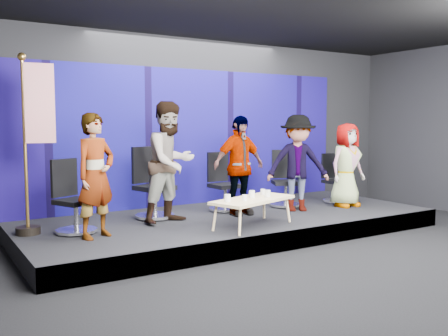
{
  "coord_description": "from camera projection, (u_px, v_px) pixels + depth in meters",
  "views": [
    {
      "loc": [
        -4.55,
        -4.62,
        1.9
      ],
      "look_at": [
        -0.2,
        2.4,
        1.13
      ],
      "focal_mm": 40.0,
      "sensor_mm": 36.0,
      "label": 1
    }
  ],
  "objects": [
    {
      "name": "mug_b",
      "position": [
        245.0,
        198.0,
        7.37
      ],
      "size": [
        0.08,
        0.08,
        0.09
      ],
      "primitive_type": "cylinder",
      "color": "silver",
      "rests_on": "coffee_table"
    },
    {
      "name": "panelist_b",
      "position": [
        171.0,
        162.0,
        7.86
      ],
      "size": [
        1.1,
        0.96,
        1.92
      ],
      "primitive_type": "imported",
      "rotation": [
        0.0,
        0.0,
        0.28
      ],
      "color": "black",
      "rests_on": "riser"
    },
    {
      "name": "room_walls",
      "position": [
        338.0,
        79.0,
        6.25
      ],
      "size": [
        10.02,
        8.02,
        3.51
      ],
      "color": "black",
      "rests_on": "ground"
    },
    {
      "name": "panelist_a",
      "position": [
        96.0,
        176.0,
        6.83
      ],
      "size": [
        0.74,
        0.63,
        1.72
      ],
      "primitive_type": "imported",
      "rotation": [
        0.0,
        0.0,
        0.42
      ],
      "color": "black",
      "rests_on": "riser"
    },
    {
      "name": "mug_e",
      "position": [
        263.0,
        192.0,
        7.97
      ],
      "size": [
        0.08,
        0.08,
        0.09
      ],
      "primitive_type": "cylinder",
      "color": "silver",
      "rests_on": "coffee_table"
    },
    {
      "name": "flag_stand",
      "position": [
        35.0,
        139.0,
        7.02
      ],
      "size": [
        0.58,
        0.34,
        2.55
      ],
      "rotation": [
        0.0,
        0.0,
        -0.17
      ],
      "color": "black",
      "rests_on": "riser"
    },
    {
      "name": "mug_a",
      "position": [
        227.0,
        198.0,
        7.28
      ],
      "size": [
        0.09,
        0.09,
        0.11
      ],
      "primitive_type": "cylinder",
      "color": "silver",
      "rests_on": "coffee_table"
    },
    {
      "name": "panelist_c",
      "position": [
        239.0,
        166.0,
        8.52
      ],
      "size": [
        1.02,
        0.46,
        1.7
      ],
      "primitive_type": "imported",
      "rotation": [
        0.0,
        0.0,
        0.05
      ],
      "color": "black",
      "rests_on": "riser"
    },
    {
      "name": "mug_c",
      "position": [
        252.0,
        194.0,
        7.68
      ],
      "size": [
        0.09,
        0.09,
        0.11
      ],
      "primitive_type": "cylinder",
      "color": "silver",
      "rests_on": "coffee_table"
    },
    {
      "name": "panelist_e",
      "position": [
        347.0,
        165.0,
        9.38
      ],
      "size": [
        0.78,
        0.52,
        1.57
      ],
      "primitive_type": "imported",
      "rotation": [
        0.0,
        0.0,
        0.03
      ],
      "color": "black",
      "rests_on": "riser"
    },
    {
      "name": "backdrop",
      "position": [
        191.0,
        137.0,
        9.67
      ],
      "size": [
        7.0,
        0.08,
        2.6
      ],
      "primitive_type": "cube",
      "color": "#130650",
      "rests_on": "riser"
    },
    {
      "name": "panelist_d",
      "position": [
        298.0,
        163.0,
        8.92
      ],
      "size": [
        1.28,
        1.07,
        1.72
      ],
      "primitive_type": "imported",
      "rotation": [
        0.0,
        0.0,
        -0.46
      ],
      "color": "black",
      "rests_on": "riser"
    },
    {
      "name": "chair_a",
      "position": [
        73.0,
        209.0,
        7.18
      ],
      "size": [
        0.79,
        0.79,
        1.06
      ],
      "rotation": [
        0.0,
        0.0,
        0.42
      ],
      "color": "silver",
      "rests_on": "riser"
    },
    {
      "name": "riser",
      "position": [
        231.0,
        224.0,
        8.57
      ],
      "size": [
        7.0,
        3.0,
        0.3
      ],
      "primitive_type": "cube",
      "color": "black",
      "rests_on": "ground"
    },
    {
      "name": "ground",
      "position": [
        334.0,
        268.0,
        6.47
      ],
      "size": [
        10.0,
        10.0,
        0.0
      ],
      "primitive_type": "plane",
      "color": "black",
      "rests_on": "ground"
    },
    {
      "name": "chair_e",
      "position": [
        335.0,
        186.0,
        9.91
      ],
      "size": [
        0.56,
        0.56,
        0.97
      ],
      "rotation": [
        0.0,
        0.0,
        0.03
      ],
      "color": "silver",
      "rests_on": "riser"
    },
    {
      "name": "mug_d",
      "position": [
        267.0,
        194.0,
        7.71
      ],
      "size": [
        0.09,
        0.09,
        0.11
      ],
      "primitive_type": "cylinder",
      "color": "silver",
      "rests_on": "coffee_table"
    },
    {
      "name": "coffee_table",
      "position": [
        253.0,
        201.0,
        7.6
      ],
      "size": [
        1.53,
        1.01,
        0.43
      ],
      "rotation": [
        0.0,
        0.0,
        0.32
      ],
      "color": "tan",
      "rests_on": "riser"
    },
    {
      "name": "chair_b",
      "position": [
        152.0,
        195.0,
        8.29
      ],
      "size": [
        0.83,
        0.83,
        1.18
      ],
      "rotation": [
        0.0,
        0.0,
        0.28
      ],
      "color": "silver",
      "rests_on": "riser"
    },
    {
      "name": "chair_c",
      "position": [
        223.0,
        191.0,
        8.99
      ],
      "size": [
        0.62,
        0.62,
        1.05
      ],
      "rotation": [
        0.0,
        0.0,
        0.05
      ],
      "color": "silver",
      "rests_on": "riser"
    },
    {
      "name": "chair_d",
      "position": [
        285.0,
        188.0,
        9.44
      ],
      "size": [
        0.8,
        0.8,
        1.06
      ],
      "rotation": [
        0.0,
        0.0,
        -0.46
      ],
      "color": "silver",
      "rests_on": "riser"
    }
  ]
}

